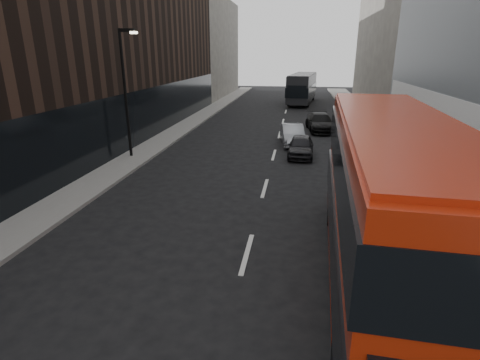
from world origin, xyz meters
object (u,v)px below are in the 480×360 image
at_px(red_bus, 387,198).
at_px(car_a, 301,146).
at_px(grey_bus, 302,88).
at_px(car_c, 320,122).
at_px(car_b, 292,134).
at_px(street_lamp, 126,86).

height_order(red_bus, car_a, red_bus).
distance_m(grey_bus, car_c, 17.52).
height_order(car_b, car_c, car_c).
relative_size(street_lamp, car_c, 1.48).
bearing_deg(street_lamp, red_bus, -43.01).
height_order(grey_bus, car_a, grey_bus).
distance_m(car_b, car_c, 5.36).
xyz_separation_m(grey_bus, car_a, (-0.04, -25.44, -1.26)).
xyz_separation_m(red_bus, car_c, (-0.56, 21.11, -1.82)).
relative_size(grey_bus, car_c, 2.34).
bearing_deg(car_b, car_c, 59.83).
bearing_deg(red_bus, car_c, 94.58).
xyz_separation_m(red_bus, grey_bus, (-2.02, 38.52, -0.62)).
height_order(street_lamp, car_a, street_lamp).
height_order(red_bus, car_b, red_bus).
bearing_deg(red_bus, car_a, 102.00).
bearing_deg(car_a, street_lamp, -166.76).
bearing_deg(car_a, red_bus, -79.33).
bearing_deg(grey_bus, car_b, -85.13).
bearing_deg(car_a, grey_bus, 91.63).
height_order(grey_bus, car_c, grey_bus).
xyz_separation_m(street_lamp, car_c, (11.31, 10.03, -3.49)).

